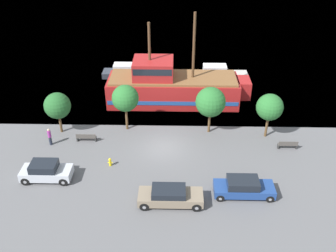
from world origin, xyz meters
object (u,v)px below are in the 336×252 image
object	(u,v)px
pirate_ship	(172,87)
parked_car_curb_rear	(244,187)
parked_car_curb_front	(170,196)
pedestrian_walking_near	(50,137)
parked_car_curb_mid	(46,171)
fire_hydrant	(110,162)
moored_boat_dockside	(127,72)
moored_boat_outer	(218,75)
bench_promenade_east	(86,137)
bench_promenade_west	(288,145)

from	to	relation	value
pirate_ship	parked_car_curb_rear	distance (m)	16.59
parked_car_curb_front	pedestrian_walking_near	xyz separation A→B (m)	(-11.39, 7.68, 0.15)
parked_car_curb_mid	fire_hydrant	world-z (taller)	parked_car_curb_mid
pedestrian_walking_near	moored_boat_dockside	bearing A→B (deg)	71.33
moored_boat_outer	pedestrian_walking_near	xyz separation A→B (m)	(-17.02, -14.95, 0.15)
moored_boat_outer	parked_car_curb_mid	size ratio (longest dim) A/B	1.77
fire_hydrant	bench_promenade_east	world-z (taller)	bench_promenade_east
fire_hydrant	bench_promenade_east	bearing A→B (deg)	127.38
moored_boat_outer	bench_promenade_west	bearing A→B (deg)	-71.29
moored_boat_dockside	fire_hydrant	distance (m)	18.97
parked_car_curb_front	bench_promenade_east	distance (m)	11.64
moored_boat_dockside	parked_car_curb_mid	size ratio (longest dim) A/B	1.58
pirate_ship	parked_car_curb_mid	size ratio (longest dim) A/B	3.83
moored_boat_dockside	pedestrian_walking_near	bearing A→B (deg)	-108.67
moored_boat_dockside	parked_car_curb_front	xyz separation A→B (m)	(6.04, -23.52, 0.11)
bench_promenade_west	parked_car_curb_rear	bearing A→B (deg)	-128.33
pirate_ship	bench_promenade_west	size ratio (longest dim) A/B	8.90
moored_boat_outer	parked_car_curb_front	distance (m)	23.32
parked_car_curb_rear	bench_promenade_west	size ratio (longest dim) A/B	2.65
pirate_ship	bench_promenade_east	bearing A→B (deg)	-134.12
fire_hydrant	bench_promenade_west	bearing A→B (deg)	10.34
parked_car_curb_front	pedestrian_walking_near	distance (m)	13.74
fire_hydrant	moored_boat_dockside	bearing A→B (deg)	92.26
fire_hydrant	parked_car_curb_rear	bearing A→B (deg)	-17.57
moored_boat_outer	bench_promenade_east	bearing A→B (deg)	-133.89
bench_promenade_east	bench_promenade_west	size ratio (longest dim) A/B	1.06
pirate_ship	parked_car_curb_mid	xyz separation A→B (m)	(-10.13, -13.95, -1.09)
moored_boat_outer	bench_promenade_west	world-z (taller)	moored_boat_outer
parked_car_curb_mid	pedestrian_walking_near	distance (m)	5.16
parked_car_curb_rear	pedestrian_walking_near	bearing A→B (deg)	158.93
pirate_ship	bench_promenade_west	xyz separation A→B (m)	(10.86, -9.10, -1.45)
moored_boat_dockside	parked_car_curb_rear	distance (m)	25.31
parked_car_curb_front	bench_promenade_west	bearing A→B (deg)	34.90
fire_hydrant	bench_promenade_west	world-z (taller)	bench_promenade_west
parked_car_curb_mid	fire_hydrant	distance (m)	5.32
parked_car_curb_mid	bench_promenade_west	distance (m)	21.54
moored_boat_dockside	bench_promenade_west	xyz separation A→B (m)	(16.79, -16.03, -0.17)
moored_boat_dockside	bench_promenade_west	distance (m)	23.21
moored_boat_outer	parked_car_curb_rear	bearing A→B (deg)	-89.83
fire_hydrant	bench_promenade_east	size ratio (longest dim) A/B	0.41
parked_car_curb_rear	pedestrian_walking_near	distance (m)	18.31
pirate_ship	moored_boat_dockside	distance (m)	9.20
bench_promenade_east	fire_hydrant	bearing A→B (deg)	-52.62
bench_promenade_west	moored_boat_dockside	bearing A→B (deg)	136.33
parked_car_curb_rear	pedestrian_walking_near	xyz separation A→B (m)	(-17.08, 6.58, 0.15)
parked_car_curb_front	parked_car_curb_rear	distance (m)	5.79
moored_boat_dockside	fire_hydrant	world-z (taller)	moored_boat_dockside
moored_boat_outer	moored_boat_dockside	bearing A→B (deg)	175.61
parked_car_curb_front	bench_promenade_west	size ratio (longest dim) A/B	2.77
moored_boat_outer	pirate_ship	bearing A→B (deg)	-133.57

